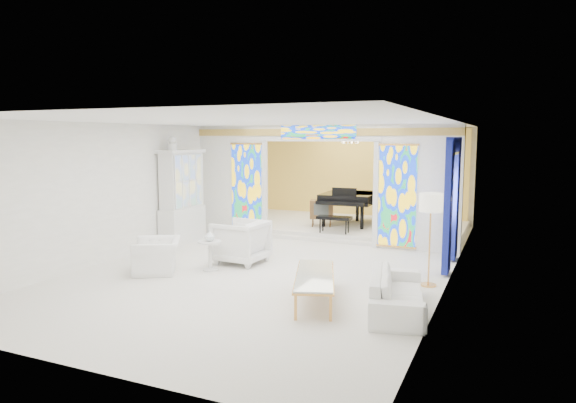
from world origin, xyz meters
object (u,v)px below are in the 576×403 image
at_px(armchair_right, 241,242).
at_px(grand_piano, 355,198).
at_px(coffee_table, 315,276).
at_px(armchair_left, 157,256).
at_px(tv_console, 322,209).
at_px(sofa, 397,292).
at_px(china_cabinet, 182,197).

height_order(armchair_right, grand_piano, grand_piano).
distance_m(coffee_table, grand_piano, 6.73).
relative_size(armchair_left, tv_console, 1.37).
relative_size(armchair_left, armchair_right, 1.00).
bearing_deg(grand_piano, coffee_table, -81.24).
relative_size(armchair_left, sofa, 0.49).
distance_m(sofa, coffee_table, 1.36).
relative_size(armchair_right, coffee_table, 0.48).
bearing_deg(grand_piano, tv_console, -135.15).
bearing_deg(sofa, armchair_left, 73.50).
bearing_deg(china_cabinet, armchair_right, -28.67).
distance_m(sofa, grand_piano, 7.06).
bearing_deg(armchair_left, armchair_right, 106.60).
height_order(sofa, coffee_table, sofa).
bearing_deg(grand_piano, armchair_right, -105.11).
bearing_deg(grand_piano, china_cabinet, -137.73).
xyz_separation_m(armchair_left, grand_piano, (2.29, 6.15, 0.60)).
xyz_separation_m(armchair_right, tv_console, (0.39, 4.03, 0.20)).
height_order(china_cabinet, coffee_table, china_cabinet).
bearing_deg(coffee_table, armchair_right, 143.10).
distance_m(armchair_left, coffee_table, 3.58).
bearing_deg(coffee_table, grand_piano, 100.80).
xyz_separation_m(armchair_left, tv_console, (1.56, 5.37, 0.33)).
height_order(armchair_left, tv_console, tv_console).
relative_size(sofa, grand_piano, 0.73).
relative_size(armchair_right, tv_console, 1.37).
distance_m(armchair_right, tv_console, 4.05).
relative_size(sofa, tv_console, 2.77).
height_order(armchair_left, sofa, armchair_left).
bearing_deg(tv_console, china_cabinet, -153.18).
relative_size(china_cabinet, tv_console, 3.65).
xyz_separation_m(armchair_right, grand_piano, (1.12, 4.81, 0.47)).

